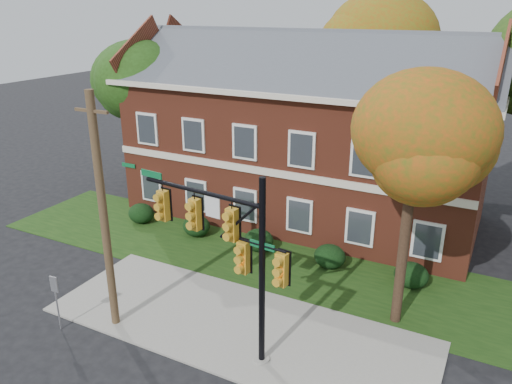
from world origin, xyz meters
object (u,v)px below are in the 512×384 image
at_px(apartment_building, 305,124).
at_px(utility_pole, 104,215).
at_px(hedge_center, 259,240).
at_px(hedge_right, 330,256).
at_px(traffic_signal, 231,244).
at_px(hedge_left, 196,226).
at_px(sign_post, 55,294).
at_px(tree_left_rear, 142,82).
at_px(tree_far_rear, 375,40).
at_px(hedge_far_left, 141,213).
at_px(hedge_far_right, 411,275).
at_px(tree_near_right, 422,147).

height_order(apartment_building, utility_pole, apartment_building).
relative_size(hedge_center, hedge_right, 1.00).
distance_m(apartment_building, traffic_signal, 12.42).
height_order(hedge_left, sign_post, sign_post).
xyz_separation_m(hedge_center, tree_left_rear, (-9.73, 4.14, 6.16)).
bearing_deg(hedge_left, hedge_center, 0.00).
xyz_separation_m(apartment_building, tree_left_rear, (-9.73, -1.12, 1.69)).
distance_m(tree_far_rear, utility_pole, 21.40).
bearing_deg(traffic_signal, sign_post, -157.14).
bearing_deg(utility_pole, hedge_far_left, 122.98).
relative_size(hedge_left, hedge_center, 1.00).
relative_size(apartment_building, hedge_far_right, 13.43).
xyz_separation_m(tree_left_rear, tree_far_rear, (11.07, 8.96, 2.16)).
xyz_separation_m(hedge_right, tree_far_rear, (-2.16, 13.09, 8.32)).
height_order(hedge_far_left, tree_near_right, tree_near_right).
bearing_deg(hedge_left, apartment_building, 56.33).
bearing_deg(apartment_building, hedge_center, -90.00).
relative_size(tree_near_right, sign_post, 4.03).
xyz_separation_m(hedge_center, hedge_far_right, (7.00, 0.00, 0.00)).
bearing_deg(traffic_signal, apartment_building, 107.74).
relative_size(hedge_right, sign_post, 0.66).
bearing_deg(sign_post, hedge_far_left, 108.18).
bearing_deg(tree_far_rear, hedge_right, -80.64).
distance_m(hedge_left, hedge_far_right, 10.50).
distance_m(hedge_far_left, tree_left_rear, 7.90).
height_order(tree_far_rear, traffic_signal, tree_far_rear).
distance_m(tree_left_rear, sign_post, 15.20).
xyz_separation_m(hedge_far_left, tree_left_rear, (-2.73, 4.14, 6.16)).
relative_size(hedge_center, utility_pole, 0.17).
relative_size(apartment_building, hedge_left, 13.43).
height_order(hedge_far_right, sign_post, sign_post).
relative_size(apartment_building, hedge_right, 13.43).
distance_m(hedge_far_left, hedge_far_right, 14.00).
bearing_deg(hedge_left, hedge_far_right, 0.00).
relative_size(hedge_left, utility_pole, 0.17).
distance_m(hedge_right, tree_far_rear, 15.66).
xyz_separation_m(tree_near_right, traffic_signal, (-4.69, -4.03, -2.73)).
xyz_separation_m(apartment_building, sign_post, (-3.50, -13.95, -3.54)).
bearing_deg(tree_near_right, hedge_far_left, 168.73).
relative_size(hedge_right, hedge_far_right, 1.00).
distance_m(hedge_right, sign_post, 11.20).
relative_size(hedge_right, tree_left_rear, 0.16).
relative_size(tree_near_right, traffic_signal, 1.35).
relative_size(hedge_far_left, hedge_left, 1.00).
xyz_separation_m(tree_far_rear, utility_pole, (-3.31, -20.65, -4.55)).
height_order(hedge_left, tree_far_rear, tree_far_rear).
distance_m(apartment_building, hedge_far_right, 9.82).
relative_size(hedge_left, hedge_right, 1.00).
bearing_deg(hedge_right, hedge_left, 180.00).
height_order(apartment_building, hedge_left, apartment_building).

